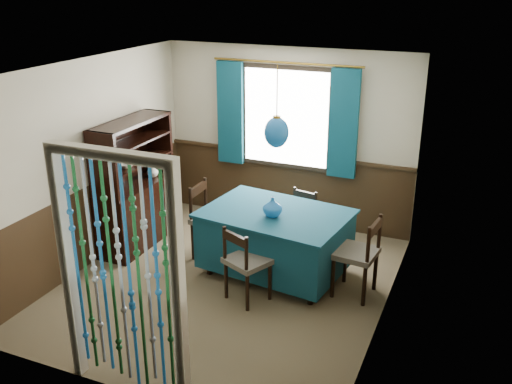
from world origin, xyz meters
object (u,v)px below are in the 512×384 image
at_px(chair_near, 246,262).
at_px(bowl_shelf, 126,165).
at_px(chair_far, 299,220).
at_px(dining_table, 275,238).
at_px(vase_sideboard, 153,170).
at_px(vase_table, 273,208).
at_px(chair_left, 211,218).
at_px(chair_right, 358,254).
at_px(pendant_lamp, 277,132).
at_px(sideboard, 136,202).

bearing_deg(chair_near, bowl_shelf, -171.25).
bearing_deg(chair_far, dining_table, 98.15).
distance_m(bowl_shelf, vase_sideboard, 0.62).
bearing_deg(bowl_shelf, vase_table, 1.40).
relative_size(chair_left, vase_table, 4.53).
bearing_deg(chair_right, chair_far, 56.41).
distance_m(chair_far, pendant_lamp, 1.51).
height_order(chair_near, bowl_shelf, bowl_shelf).
bearing_deg(sideboard, chair_right, -2.63).
bearing_deg(sideboard, chair_far, 17.66).
height_order(pendant_lamp, bowl_shelf, pendant_lamp).
bearing_deg(pendant_lamp, chair_near, -96.41).
xyz_separation_m(chair_right, sideboard, (-3.01, 0.16, 0.09)).
xyz_separation_m(chair_right, bowl_shelf, (-2.95, -0.08, 0.68)).
relative_size(chair_near, bowl_shelf, 3.94).
bearing_deg(vase_sideboard, pendant_lamp, -11.85).
height_order(pendant_lamp, vase_table, pendant_lamp).
bearing_deg(dining_table, chair_far, 92.51).
bearing_deg(vase_table, dining_table, 94.25).
bearing_deg(chair_left, sideboard, -87.05).
height_order(vase_table, vase_sideboard, vase_sideboard).
xyz_separation_m(dining_table, vase_table, (0.01, -0.12, 0.45)).
height_order(chair_right, bowl_shelf, bowl_shelf).
relative_size(vase_table, vase_sideboard, 1.21).
bearing_deg(vase_sideboard, chair_left, -15.20).
distance_m(chair_left, vase_sideboard, 1.12).
distance_m(chair_left, vase_table, 1.05).
bearing_deg(bowl_shelf, dining_table, 5.02).
bearing_deg(vase_sideboard, bowl_shelf, -90.00).
height_order(chair_left, pendant_lamp, pendant_lamp).
relative_size(chair_near, vase_table, 4.11).
bearing_deg(chair_left, vase_sideboard, -105.73).
height_order(chair_far, chair_left, chair_left).
bearing_deg(chair_far, chair_right, 153.43).
xyz_separation_m(chair_near, chair_right, (1.10, 0.59, 0.03)).
height_order(chair_right, vase_sideboard, vase_sideboard).
xyz_separation_m(sideboard, vase_table, (1.99, -0.19, 0.32)).
xyz_separation_m(pendant_lamp, bowl_shelf, (-1.92, -0.17, -0.58)).
distance_m(chair_right, vase_sideboard, 3.02).
bearing_deg(dining_table, chair_right, 2.14).
height_order(chair_right, vase_table, vase_table).
bearing_deg(chair_right, pendant_lamp, 90.77).
xyz_separation_m(dining_table, bowl_shelf, (-1.92, -0.17, 0.72)).
bearing_deg(chair_near, sideboard, -177.19).
distance_m(dining_table, chair_left, 0.94).
xyz_separation_m(sideboard, bowl_shelf, (0.06, -0.24, 0.59)).
relative_size(pendant_lamp, bowl_shelf, 4.10).
xyz_separation_m(bowl_shelf, vase_sideboard, (0.00, 0.57, -0.25)).
height_order(chair_left, sideboard, sideboard).
distance_m(chair_near, chair_right, 1.25).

